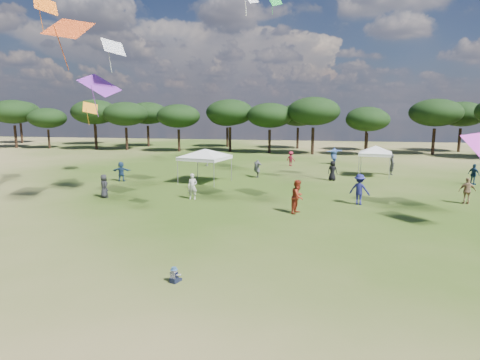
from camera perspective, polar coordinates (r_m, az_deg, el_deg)
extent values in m
plane|color=#3A5319|center=(12.27, -10.31, -17.70)|extent=(140.00, 140.00, 0.00)
cylinder|color=black|center=(72.56, -29.29, 5.40)|extent=(0.40, 0.40, 3.51)
ellipsoid|color=black|center=(72.46, -29.54, 8.44)|extent=(6.82, 6.82, 3.68)
cylinder|color=black|center=(68.94, -25.53, 5.28)|extent=(0.33, 0.33, 2.92)
ellipsoid|color=black|center=(68.82, -25.73, 7.94)|extent=(5.67, 5.67, 3.06)
cylinder|color=black|center=(64.69, -19.80, 5.68)|extent=(0.40, 0.40, 3.49)
ellipsoid|color=black|center=(64.58, -20.00, 9.08)|extent=(6.79, 6.79, 3.66)
cylinder|color=black|center=(61.97, -15.82, 5.65)|extent=(0.38, 0.38, 3.32)
ellipsoid|color=black|center=(61.84, -15.98, 9.02)|extent=(6.44, 6.44, 3.47)
cylinder|color=black|center=(57.98, -8.68, 5.57)|extent=(0.36, 0.36, 3.14)
ellipsoid|color=black|center=(57.84, -8.76, 8.99)|extent=(6.11, 6.11, 3.29)
cylinder|color=black|center=(57.43, -1.43, 5.80)|extent=(0.40, 0.40, 3.46)
ellipsoid|color=black|center=(57.30, -1.45, 9.60)|extent=(6.73, 6.73, 3.63)
cylinder|color=black|center=(55.29, 4.21, 5.49)|extent=(0.37, 0.37, 3.21)
ellipsoid|color=black|center=(55.14, 4.26, 9.15)|extent=(6.24, 6.24, 3.36)
cylinder|color=black|center=(54.42, 10.29, 5.48)|extent=(0.41, 0.41, 3.56)
ellipsoid|color=black|center=(54.29, 10.42, 9.60)|extent=(6.91, 6.91, 3.73)
cylinder|color=black|center=(55.10, 17.54, 4.88)|extent=(0.33, 0.33, 2.88)
ellipsoid|color=black|center=(54.96, 17.71, 8.18)|extent=(5.60, 5.60, 3.02)
cylinder|color=black|center=(59.10, 25.80, 4.94)|extent=(0.39, 0.39, 3.44)
ellipsoid|color=black|center=(58.97, 26.07, 8.60)|extent=(6.69, 6.69, 3.60)
cylinder|color=black|center=(83.14, -28.65, 5.86)|extent=(0.41, 0.41, 3.56)
ellipsoid|color=black|center=(83.06, -28.87, 8.55)|extent=(6.92, 6.92, 3.73)
cylinder|color=black|center=(74.35, -19.88, 6.17)|extent=(0.41, 0.41, 3.62)
ellipsoid|color=black|center=(74.26, -20.06, 9.24)|extent=(7.03, 7.03, 3.79)
cylinder|color=black|center=(67.65, -12.91, 6.10)|extent=(0.39, 0.39, 3.37)
ellipsoid|color=black|center=(67.54, -13.03, 9.24)|extent=(6.54, 6.54, 3.53)
cylinder|color=black|center=(65.21, -1.82, 6.10)|extent=(0.36, 0.36, 3.11)
ellipsoid|color=black|center=(65.09, -1.84, 9.11)|extent=(6.05, 6.05, 3.26)
cylinder|color=black|center=(62.84, 8.20, 5.91)|extent=(0.37, 0.37, 3.20)
ellipsoid|color=black|center=(62.71, 8.28, 9.12)|extent=(6.21, 6.21, 3.35)
cylinder|color=black|center=(61.94, 17.45, 5.42)|extent=(0.34, 0.34, 2.99)
ellipsoid|color=black|center=(61.81, 17.61, 8.46)|extent=(5.81, 5.81, 3.13)
cylinder|color=black|center=(64.96, 28.74, 5.00)|extent=(0.38, 0.38, 3.31)
ellipsoid|color=black|center=(64.84, 29.01, 8.20)|extent=(6.43, 6.43, 3.47)
cylinder|color=gray|center=(31.74, -8.86, 1.23)|extent=(0.06, 0.06, 2.02)
cylinder|color=gray|center=(30.18, -3.73, 0.89)|extent=(0.06, 0.06, 2.02)
cylinder|color=gray|center=(34.45, -6.05, 1.95)|extent=(0.06, 0.06, 2.02)
cylinder|color=gray|center=(33.02, -1.23, 1.66)|extent=(0.06, 0.06, 2.02)
cube|color=white|center=(32.18, -4.99, 3.15)|extent=(3.97, 3.97, 0.25)
pyramid|color=white|center=(32.11, -5.01, 4.43)|extent=(6.66, 6.66, 0.60)
cylinder|color=gray|center=(36.01, 16.54, 1.93)|extent=(0.06, 0.06, 2.02)
cylinder|color=gray|center=(35.93, 20.51, 1.70)|extent=(0.06, 0.06, 2.02)
cylinder|color=gray|center=(38.49, 16.82, 2.39)|extent=(0.06, 0.06, 2.02)
cylinder|color=gray|center=(38.41, 20.54, 2.17)|extent=(0.06, 0.06, 2.02)
cube|color=white|center=(37.08, 18.69, 3.53)|extent=(3.06, 3.06, 0.25)
pyramid|color=white|center=(37.02, 18.75, 4.64)|extent=(5.34, 5.34, 0.60)
cube|color=black|center=(13.90, -9.33, -13.87)|extent=(0.29, 0.29, 0.17)
cube|color=black|center=(14.08, -9.12, -13.73)|extent=(0.15, 0.22, 0.09)
cube|color=black|center=(13.99, -8.63, -13.88)|extent=(0.15, 0.22, 0.09)
cube|color=white|center=(13.83, -9.35, -13.15)|extent=(0.25, 0.22, 0.22)
cylinder|color=white|center=(13.96, -9.62, -12.94)|extent=(0.14, 0.23, 0.14)
cylinder|color=white|center=(13.79, -8.73, -13.20)|extent=(0.14, 0.23, 0.14)
sphere|color=#E0B293|center=(13.77, -9.37, -12.56)|extent=(0.15, 0.15, 0.15)
cone|color=teal|center=(13.76, -9.37, -12.42)|extent=(0.26, 0.26, 0.03)
cylinder|color=teal|center=(13.74, -9.38, -12.29)|extent=(0.17, 0.17, 0.07)
imported|color=#27272B|center=(27.91, -18.78, -0.82)|extent=(0.90, 0.87, 1.55)
imported|color=navy|center=(44.69, 13.20, 3.38)|extent=(2.10, 1.91, 1.82)
imported|color=navy|center=(36.05, 30.30, 0.70)|extent=(0.87, 1.02, 1.64)
imported|color=black|center=(33.88, 13.03, 1.31)|extent=(0.95, 0.80, 1.66)
imported|color=#957251|center=(28.29, 29.61, -1.35)|extent=(0.97, 0.42, 1.64)
imported|color=navy|center=(34.13, -16.53, 1.19)|extent=(1.56, 0.71, 1.62)
imported|color=navy|center=(25.50, 16.64, -1.29)|extent=(1.38, 1.08, 1.88)
imported|color=#B8B5AE|center=(26.10, -6.77, -0.93)|extent=(0.66, 0.47, 1.68)
imported|color=maroon|center=(42.31, 7.25, 3.02)|extent=(1.15, 1.02, 1.54)
imported|color=beige|center=(42.22, -4.86, 3.16)|extent=(0.85, 0.97, 1.70)
imported|color=#48484C|center=(34.67, 2.44, 1.65)|extent=(1.32, 1.93, 1.55)
imported|color=maroon|center=(22.55, 8.22, -2.37)|extent=(0.99, 1.11, 1.89)
imported|color=#303036|center=(38.58, 20.80, 2.07)|extent=(0.54, 0.73, 1.85)
plane|color=orange|center=(39.13, -20.52, 9.57)|extent=(1.94, 2.16, 1.26)
plane|color=purple|center=(28.00, -19.33, 12.60)|extent=(2.41, 2.15, 1.79)
plane|color=silver|center=(27.72, -17.58, 17.60)|extent=(2.10, 2.36, 1.32)
plane|color=orange|center=(30.78, -25.95, 21.47)|extent=(2.05, 2.44, 1.55)
plane|color=#D74919|center=(23.88, -23.16, 19.22)|extent=(2.48, 2.44, 1.55)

